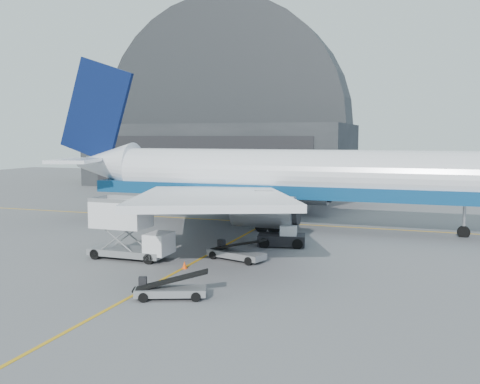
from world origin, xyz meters
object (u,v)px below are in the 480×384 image
at_px(pushback_tug, 283,238).
at_px(belt_loader_a, 170,290).
at_px(belt_loader_b, 236,253).
at_px(airliner, 277,177).
at_px(catering_truck, 128,230).

bearing_deg(pushback_tug, belt_loader_a, -109.55).
relative_size(belt_loader_a, belt_loader_b, 0.89).
xyz_separation_m(airliner, belt_loader_a, (0.69, -26.98, -4.85)).
bearing_deg(airliner, belt_loader_b, -86.13).
bearing_deg(belt_loader_b, belt_loader_a, -75.41).
bearing_deg(belt_loader_a, catering_truck, 112.08).
xyz_separation_m(airliner, catering_truck, (-7.18, -18.59, -3.06)).
bearing_deg(belt_loader_a, airliner, 70.33).
xyz_separation_m(pushback_tug, belt_loader_b, (-2.12, -6.55, -0.12)).
height_order(catering_truck, belt_loader_a, catering_truck).
distance_m(catering_truck, belt_loader_a, 11.64).
relative_size(airliner, belt_loader_b, 10.66).
xyz_separation_m(catering_truck, belt_loader_a, (7.88, -8.38, -1.80)).
bearing_deg(belt_loader_a, pushback_tug, 60.53).
relative_size(catering_truck, belt_loader_b, 1.30).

